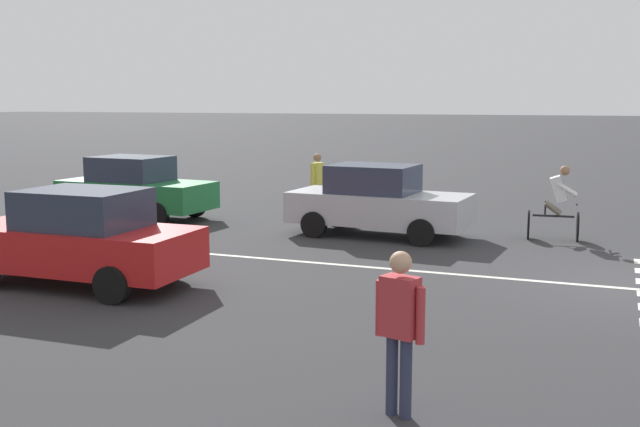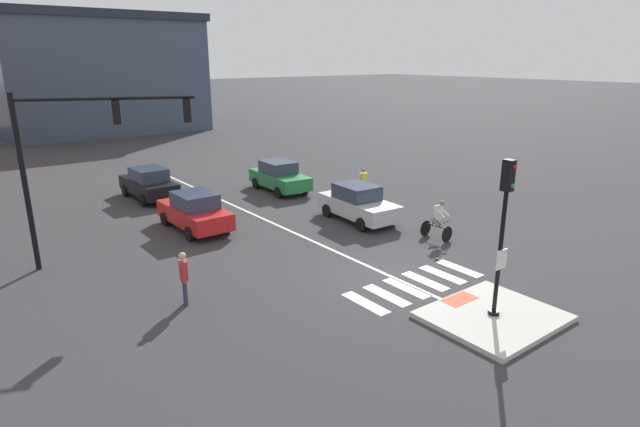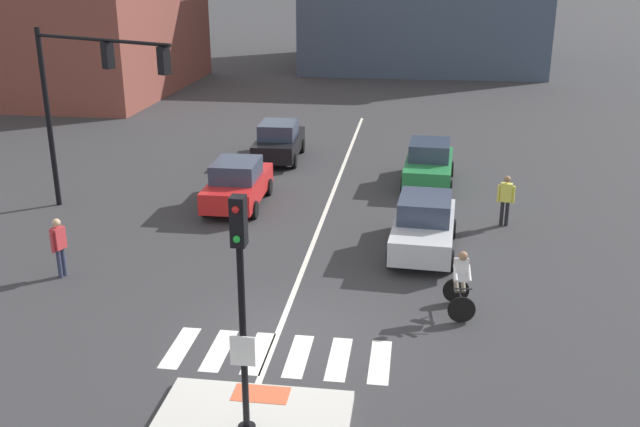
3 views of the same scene
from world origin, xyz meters
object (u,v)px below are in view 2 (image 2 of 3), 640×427
object	(u,v)px
pedestrian_at_curb_left	(184,274)
pedestrian_waiting_far_side	(363,181)
car_black_westbound_distant	(149,183)
car_silver_eastbound_mid	(358,203)
traffic_light_mast	(81,146)
cyclist	(438,219)
car_red_westbound_far	(195,211)
car_green_eastbound_far	(279,176)
signal_pole	(503,224)

from	to	relation	value
pedestrian_at_curb_left	pedestrian_waiting_far_side	bearing A→B (deg)	24.92
car_black_westbound_distant	car_silver_eastbound_mid	bearing A→B (deg)	-57.08
traffic_light_mast	pedestrian_at_curb_left	world-z (taller)	traffic_light_mast
car_black_westbound_distant	pedestrian_at_curb_left	world-z (taller)	pedestrian_at_curb_left
traffic_light_mast	cyclist	xyz separation A→B (m)	(11.77, -5.66, -3.40)
car_red_westbound_far	cyclist	bearing A→B (deg)	-44.70
car_silver_eastbound_mid	car_red_westbound_far	bearing A→B (deg)	152.77
car_red_westbound_far	pedestrian_waiting_far_side	xyz separation A→B (m)	(8.97, -0.78, 0.17)
car_red_westbound_far	pedestrian_at_curb_left	xyz separation A→B (m)	(-3.27, -6.47, 0.17)
traffic_light_mast	pedestrian_waiting_far_side	world-z (taller)	traffic_light_mast
traffic_light_mast	pedestrian_waiting_far_side	xyz separation A→B (m)	(13.48, 0.74, -3.29)
car_red_westbound_far	car_silver_eastbound_mid	xyz separation A→B (m)	(6.39, -3.29, 0.00)
car_silver_eastbound_mid	pedestrian_at_curb_left	bearing A→B (deg)	-161.79
car_black_westbound_distant	pedestrian_waiting_far_side	bearing A→B (deg)	-38.63
traffic_light_mast	pedestrian_waiting_far_side	size ratio (longest dim) A/B	3.63
car_black_westbound_distant	car_green_eastbound_far	bearing A→B (deg)	-23.35
signal_pole	pedestrian_waiting_far_side	world-z (taller)	signal_pole
car_red_westbound_far	traffic_light_mast	bearing A→B (deg)	-161.31
signal_pole	cyclist	bearing A→B (deg)	53.91
car_red_westbound_far	signal_pole	bearing A→B (deg)	-75.41
car_black_westbound_distant	car_silver_eastbound_mid	distance (m)	11.28
signal_pole	traffic_light_mast	xyz separation A→B (m)	(-7.80, 11.11, 1.45)
traffic_light_mast	car_green_eastbound_far	world-z (taller)	traffic_light_mast
car_green_eastbound_far	pedestrian_waiting_far_side	world-z (taller)	pedestrian_waiting_far_side
car_black_westbound_distant	pedestrian_at_curb_left	size ratio (longest dim) A/B	2.48
traffic_light_mast	car_silver_eastbound_mid	distance (m)	11.57
traffic_light_mast	signal_pole	bearing A→B (deg)	-54.93
car_red_westbound_far	car_silver_eastbound_mid	world-z (taller)	same
car_red_westbound_far	car_silver_eastbound_mid	size ratio (longest dim) A/B	0.98
signal_pole	traffic_light_mast	distance (m)	13.65
traffic_light_mast	car_black_westbound_distant	size ratio (longest dim) A/B	1.46
car_black_westbound_distant	car_silver_eastbound_mid	world-z (taller)	same
signal_pole	car_black_westbound_distant	size ratio (longest dim) A/B	1.07
cyclist	pedestrian_waiting_far_side	bearing A→B (deg)	75.05
car_red_westbound_far	pedestrian_at_curb_left	world-z (taller)	pedestrian_at_curb_left
traffic_light_mast	car_green_eastbound_far	bearing A→B (deg)	24.20
car_green_eastbound_far	cyclist	bearing A→B (deg)	-86.29
car_silver_eastbound_mid	cyclist	bearing A→B (deg)	-77.42
traffic_light_mast	pedestrian_waiting_far_side	bearing A→B (deg)	3.16
traffic_light_mast	car_green_eastbound_far	xyz separation A→B (m)	(11.08, 4.98, -3.47)
pedestrian_at_curb_left	pedestrian_waiting_far_side	size ratio (longest dim) A/B	1.00
car_green_eastbound_far	car_silver_eastbound_mid	xyz separation A→B (m)	(-0.18, -6.74, 0.00)
pedestrian_at_curb_left	pedestrian_waiting_far_side	xyz separation A→B (m)	(12.24, 5.69, 0.00)
traffic_light_mast	car_silver_eastbound_mid	size ratio (longest dim) A/B	1.44
signal_pole	car_green_eastbound_far	size ratio (longest dim) A/B	1.06
car_red_westbound_far	pedestrian_at_curb_left	size ratio (longest dim) A/B	2.47
car_green_eastbound_far	pedestrian_waiting_far_side	bearing A→B (deg)	-60.47
traffic_light_mast	car_silver_eastbound_mid	xyz separation A→B (m)	(10.90, -1.76, -3.47)
cyclist	car_silver_eastbound_mid	bearing A→B (deg)	102.58
car_red_westbound_far	pedestrian_waiting_far_side	bearing A→B (deg)	-4.98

